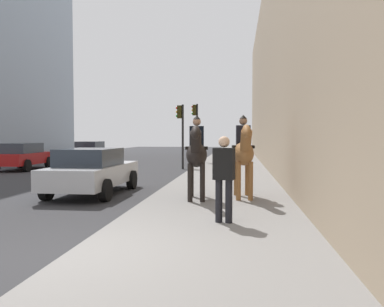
{
  "coord_description": "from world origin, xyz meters",
  "views": [
    {
      "loc": [
        -5.49,
        -2.5,
        1.82
      ],
      "look_at": [
        4.0,
        -1.38,
        1.4
      ],
      "focal_mm": 37.0,
      "sensor_mm": 36.0,
      "label": 1
    }
  ],
  "objects_px": {
    "car_far_lane": "(23,156)",
    "traffic_light_far_curb": "(196,124)",
    "mounted_horse_near": "(197,153)",
    "mounted_horse_far": "(243,152)",
    "pedestrian_greeting": "(224,173)",
    "traffic_light_near_curb": "(181,126)",
    "car_near_lane": "(92,171)",
    "car_mid_lane": "(89,151)"
  },
  "relations": [
    {
      "from": "traffic_light_near_curb",
      "to": "traffic_light_far_curb",
      "type": "relative_size",
      "value": 0.9
    },
    {
      "from": "car_near_lane",
      "to": "car_far_lane",
      "type": "distance_m",
      "value": 10.83
    },
    {
      "from": "traffic_light_near_curb",
      "to": "mounted_horse_far",
      "type": "bearing_deg",
      "value": -162.83
    },
    {
      "from": "car_mid_lane",
      "to": "traffic_light_near_curb",
      "type": "bearing_deg",
      "value": 53.52
    },
    {
      "from": "car_far_lane",
      "to": "traffic_light_near_curb",
      "type": "relative_size",
      "value": 1.18
    },
    {
      "from": "car_near_lane",
      "to": "car_mid_lane",
      "type": "distance_m",
      "value": 15.99
    },
    {
      "from": "mounted_horse_near",
      "to": "car_far_lane",
      "type": "relative_size",
      "value": 0.54
    },
    {
      "from": "mounted_horse_far",
      "to": "pedestrian_greeting",
      "type": "height_order",
      "value": "mounted_horse_far"
    },
    {
      "from": "car_near_lane",
      "to": "traffic_light_far_curb",
      "type": "relative_size",
      "value": 1.09
    },
    {
      "from": "car_mid_lane",
      "to": "traffic_light_near_curb",
      "type": "distance_m",
      "value": 9.11
    },
    {
      "from": "mounted_horse_far",
      "to": "pedestrian_greeting",
      "type": "bearing_deg",
      "value": -11.83
    },
    {
      "from": "mounted_horse_near",
      "to": "pedestrian_greeting",
      "type": "bearing_deg",
      "value": 12.3
    },
    {
      "from": "car_far_lane",
      "to": "traffic_light_near_curb",
      "type": "distance_m",
      "value": 8.69
    },
    {
      "from": "mounted_horse_near",
      "to": "traffic_light_near_curb",
      "type": "height_order",
      "value": "traffic_light_near_curb"
    },
    {
      "from": "pedestrian_greeting",
      "to": "mounted_horse_far",
      "type": "bearing_deg",
      "value": 3.47
    },
    {
      "from": "pedestrian_greeting",
      "to": "traffic_light_far_curb",
      "type": "bearing_deg",
      "value": 18.92
    },
    {
      "from": "pedestrian_greeting",
      "to": "car_mid_lane",
      "type": "relative_size",
      "value": 0.42
    },
    {
      "from": "car_mid_lane",
      "to": "car_far_lane",
      "type": "distance_m",
      "value": 6.73
    },
    {
      "from": "car_mid_lane",
      "to": "traffic_light_far_curb",
      "type": "bearing_deg",
      "value": 85.03
    },
    {
      "from": "car_near_lane",
      "to": "car_far_lane",
      "type": "bearing_deg",
      "value": 40.97
    },
    {
      "from": "car_far_lane",
      "to": "traffic_light_far_curb",
      "type": "relative_size",
      "value": 1.06
    },
    {
      "from": "mounted_horse_far",
      "to": "traffic_light_near_curb",
      "type": "height_order",
      "value": "traffic_light_near_curb"
    },
    {
      "from": "mounted_horse_far",
      "to": "traffic_light_far_curb",
      "type": "height_order",
      "value": "traffic_light_far_curb"
    },
    {
      "from": "traffic_light_far_curb",
      "to": "car_far_lane",
      "type": "bearing_deg",
      "value": 124.95
    },
    {
      "from": "car_mid_lane",
      "to": "mounted_horse_near",
      "type": "bearing_deg",
      "value": 29.01
    },
    {
      "from": "mounted_horse_near",
      "to": "traffic_light_far_curb",
      "type": "bearing_deg",
      "value": -178.31
    },
    {
      "from": "mounted_horse_far",
      "to": "traffic_light_near_curb",
      "type": "relative_size",
      "value": 0.65
    },
    {
      "from": "mounted_horse_near",
      "to": "mounted_horse_far",
      "type": "xyz_separation_m",
      "value": [
        0.39,
        -1.25,
        0.02
      ]
    },
    {
      "from": "mounted_horse_near",
      "to": "car_far_lane",
      "type": "distance_m",
      "value": 14.16
    },
    {
      "from": "car_far_lane",
      "to": "traffic_light_far_curb",
      "type": "xyz_separation_m",
      "value": [
        6.1,
        -8.73,
        1.88
      ]
    },
    {
      "from": "car_mid_lane",
      "to": "car_far_lane",
      "type": "xyz_separation_m",
      "value": [
        -6.64,
        1.13,
        0.01
      ]
    },
    {
      "from": "traffic_light_near_curb",
      "to": "traffic_light_far_curb",
      "type": "height_order",
      "value": "traffic_light_far_curb"
    },
    {
      "from": "pedestrian_greeting",
      "to": "car_far_lane",
      "type": "xyz_separation_m",
      "value": [
        12.29,
        11.27,
        -0.34
      ]
    },
    {
      "from": "mounted_horse_near",
      "to": "traffic_light_near_curb",
      "type": "distance_m",
      "value": 11.2
    },
    {
      "from": "mounted_horse_far",
      "to": "traffic_light_near_curb",
      "type": "bearing_deg",
      "value": -167.11
    },
    {
      "from": "car_far_lane",
      "to": "traffic_light_far_curb",
      "type": "bearing_deg",
      "value": -57.61
    },
    {
      "from": "traffic_light_far_curb",
      "to": "pedestrian_greeting",
      "type": "bearing_deg",
      "value": -172.11
    },
    {
      "from": "car_far_lane",
      "to": "car_mid_lane",
      "type": "bearing_deg",
      "value": -12.24
    },
    {
      "from": "mounted_horse_near",
      "to": "car_mid_lane",
      "type": "distance_m",
      "value": 18.68
    },
    {
      "from": "car_near_lane",
      "to": "traffic_light_near_curb",
      "type": "distance_m",
      "value": 9.88
    },
    {
      "from": "pedestrian_greeting",
      "to": "car_far_lane",
      "type": "bearing_deg",
      "value": 53.57
    },
    {
      "from": "mounted_horse_near",
      "to": "mounted_horse_far",
      "type": "bearing_deg",
      "value": 102.65
    }
  ]
}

